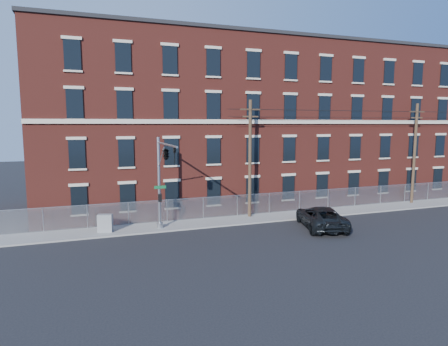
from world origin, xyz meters
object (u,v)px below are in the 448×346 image
Objects in this scene: utility_pole_near at (250,157)px; utility_cabinet at (105,223)px; traffic_signal_mast at (164,163)px; pickup_truck at (321,217)px.

utility_cabinet is (-12.04, -0.92, -4.56)m from utility_pole_near.
utility_cabinet is at bearing -175.63° from utility_pole_near.
utility_pole_near is 12.91m from utility_cabinet.
utility_pole_near is at bearing 23.14° from traffic_signal_mast.
utility_pole_near is 1.63× the size of pickup_truck.
utility_cabinet is (-4.04, 2.50, -4.61)m from traffic_signal_mast.
utility_pole_near reaches higher than traffic_signal_mast.
pickup_truck is at bearing -6.87° from traffic_signal_mast.
traffic_signal_mast is 5.28× the size of utility_cabinet.
traffic_signal_mast reaches higher than pickup_truck.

